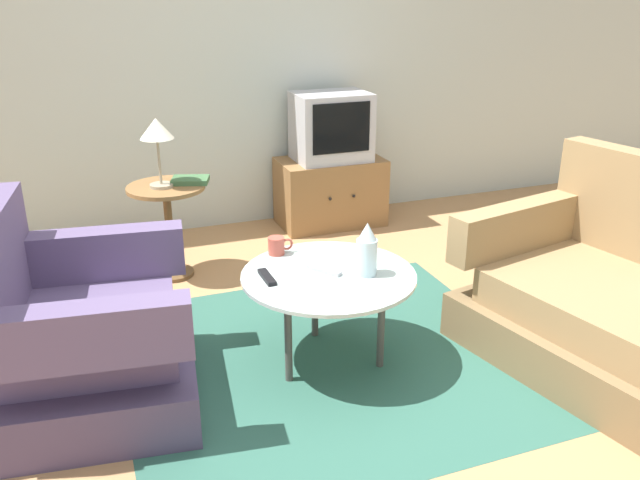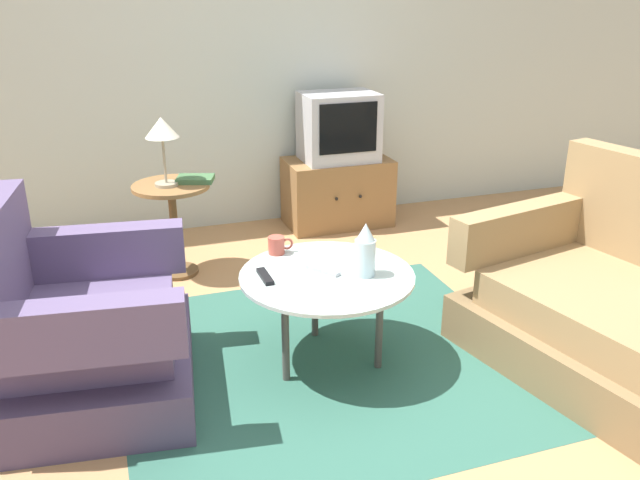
{
  "view_description": "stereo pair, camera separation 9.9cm",
  "coord_description": "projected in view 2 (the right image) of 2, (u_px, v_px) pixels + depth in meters",
  "views": [
    {
      "loc": [
        -1.16,
        -2.49,
        1.79
      ],
      "look_at": [
        -0.06,
        0.44,
        0.55
      ],
      "focal_mm": 37.17,
      "sensor_mm": 36.0,
      "label": 1
    },
    {
      "loc": [
        -1.07,
        -2.52,
        1.79
      ],
      "look_at": [
        -0.06,
        0.44,
        0.55
      ],
      "focal_mm": 37.17,
      "sensor_mm": 36.0,
      "label": 2
    }
  ],
  "objects": [
    {
      "name": "mug",
      "position": [
        277.0,
        245.0,
        3.38
      ],
      "size": [
        0.13,
        0.08,
        0.09
      ],
      "color": "#B74C3D",
      "rests_on": "coffee_table"
    },
    {
      "name": "tv_remote_dark",
      "position": [
        265.0,
        276.0,
        3.11
      ],
      "size": [
        0.04,
        0.18,
        0.02
      ],
      "rotation": [
        0.0,
        0.0,
        1.59
      ],
      "color": "black",
      "rests_on": "coffee_table"
    },
    {
      "name": "book",
      "position": [
        195.0,
        179.0,
        4.15
      ],
      "size": [
        0.26,
        0.22,
        0.03
      ],
      "rotation": [
        0.0,
        0.0,
        -0.32
      ],
      "color": "#3D663D",
      "rests_on": "side_table"
    },
    {
      "name": "tv_remote_silver",
      "position": [
        323.0,
        270.0,
        3.18
      ],
      "size": [
        0.14,
        0.17,
        0.02
      ],
      "rotation": [
        0.0,
        0.0,
        2.18
      ],
      "color": "#B2B2B7",
      "rests_on": "coffee_table"
    },
    {
      "name": "armchair",
      "position": [
        78.0,
        335.0,
        2.95
      ],
      "size": [
        0.97,
        1.06,
        0.91
      ],
      "rotation": [
        0.0,
        0.0,
        -1.7
      ],
      "color": "#4B3E5C",
      "rests_on": "ground"
    },
    {
      "name": "ground_plane",
      "position": [
        362.0,
        376.0,
        3.2
      ],
      "size": [
        16.0,
        16.0,
        0.0
      ],
      "primitive_type": "plane",
      "color": "#AD7F51"
    },
    {
      "name": "table_lamp",
      "position": [
        162.0,
        132.0,
        3.95
      ],
      "size": [
        0.2,
        0.2,
        0.42
      ],
      "color": "#9E937A",
      "rests_on": "side_table"
    },
    {
      "name": "back_wall",
      "position": [
        242.0,
        44.0,
        4.8
      ],
      "size": [
        9.0,
        0.12,
        2.7
      ],
      "primitive_type": "cube",
      "color": "#B2BCB2",
      "rests_on": "ground"
    },
    {
      "name": "coffee_table",
      "position": [
        327.0,
        281.0,
        3.17
      ],
      "size": [
        0.84,
        0.84,
        0.48
      ],
      "color": "#B2C6C1",
      "rests_on": "ground"
    },
    {
      "name": "tv_stand",
      "position": [
        337.0,
        192.0,
        5.11
      ],
      "size": [
        0.79,
        0.48,
        0.52
      ],
      "color": "olive",
      "rests_on": "ground"
    },
    {
      "name": "television",
      "position": [
        339.0,
        127.0,
        4.91
      ],
      "size": [
        0.55,
        0.41,
        0.5
      ],
      "color": "#B7B7BC",
      "rests_on": "tv_stand"
    },
    {
      "name": "vase",
      "position": [
        365.0,
        251.0,
        3.1
      ],
      "size": [
        0.1,
        0.1,
        0.26
      ],
      "color": "silver",
      "rests_on": "coffee_table"
    },
    {
      "name": "side_table",
      "position": [
        173.0,
        210.0,
        4.16
      ],
      "size": [
        0.48,
        0.48,
        0.6
      ],
      "color": "olive",
      "rests_on": "ground"
    },
    {
      "name": "area_rug",
      "position": [
        327.0,
        360.0,
        3.33
      ],
      "size": [
        2.0,
        1.88,
        0.0
      ],
      "primitive_type": "cube",
      "color": "#2D5B4C",
      "rests_on": "ground"
    }
  ]
}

